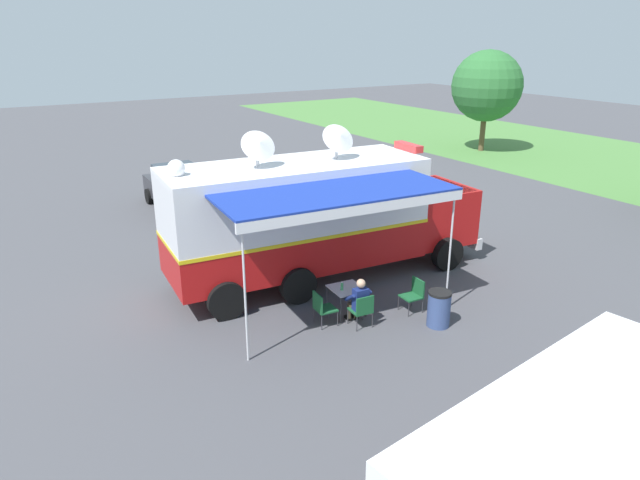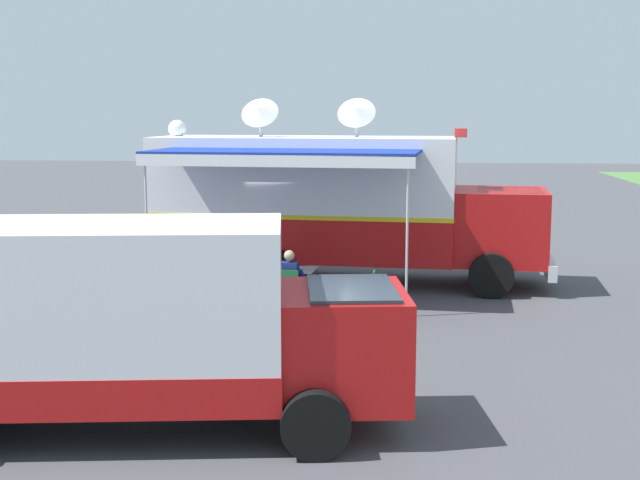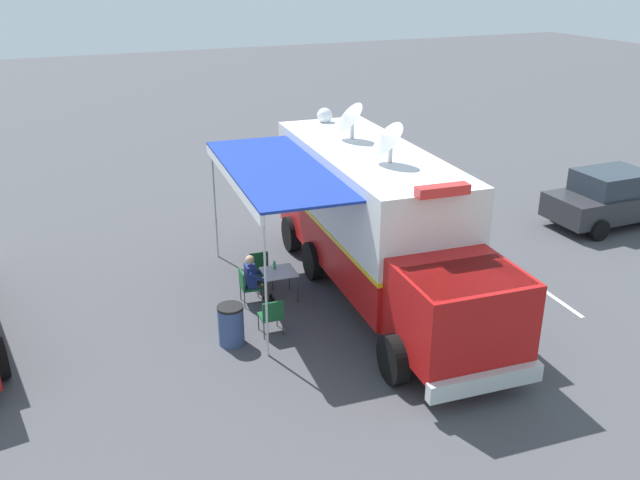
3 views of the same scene
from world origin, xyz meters
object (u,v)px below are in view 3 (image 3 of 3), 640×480
Objects in this scene: folding_table at (279,274)px; seated_responder at (254,278)px; trash_bin at (231,325)px; folding_chair_at_table at (247,284)px; car_behind_truck at (612,198)px; command_truck at (377,220)px; folding_chair_spare_by_truck at (272,314)px; folding_chair_beside_table at (260,267)px; water_bottle at (274,265)px.

seated_responder is (0.61, -0.06, -0.02)m from folding_table.
trash_bin reaches higher than folding_table.
trash_bin is (0.90, 1.66, -0.06)m from folding_chair_at_table.
car_behind_truck is (-11.94, -0.52, 0.23)m from seated_responder.
folding_chair_spare_by_truck is (3.09, 0.93, -1.43)m from command_truck.
seated_responder is 1.37× the size of trash_bin.
command_truck is 11.20× the size of folding_table.
folding_chair_at_table is 0.21× the size of car_behind_truck.
folding_chair_beside_table is 11.53m from car_behind_truck.
folding_chair_beside_table is 2.86m from trash_bin.
car_behind_truck is at bearing -177.95° from water_bottle.
command_truck is at bearing -163.27° from folding_chair_spare_by_truck.
car_behind_truck is at bearing -170.57° from trash_bin.
folding_chair_beside_table is 0.21× the size of car_behind_truck.
folding_table is 0.99× the size of folding_chair_at_table.
folding_chair_beside_table is (-0.61, -0.78, 0.00)m from folding_chair_at_table.
trash_bin is (1.65, 1.76, -0.38)m from water_bottle.
seated_responder reaches higher than folding_table.
folding_chair_beside_table is (0.14, -0.67, -0.32)m from water_bottle.
folding_table is 0.24m from water_bottle.
command_truck reaches higher than car_behind_truck.
folding_table is 0.99× the size of folding_chair_beside_table.
folding_table is 1.77m from folding_chair_spare_by_truck.
folding_table is at bearing 2.94° from car_behind_truck.
folding_chair_beside_table is (0.19, -0.85, -0.16)m from folding_table.
seated_responder is (0.57, 0.12, -0.18)m from water_bottle.
car_behind_truck is at bearing -172.18° from command_truck.
command_truck is 3.53m from folding_chair_spare_by_truck.
seated_responder is (2.94, -0.71, -1.30)m from command_truck.
command_truck reaches higher than folding_chair_spare_by_truck.
folding_table is 3.85× the size of water_bottle.
water_bottle is 0.26× the size of folding_chair_at_table.
folding_chair_spare_by_truck is 1.66m from seated_responder.
command_truck reaches higher than water_bottle.
seated_responder is at bearing 11.72° from water_bottle.
folding_table is at bearing 104.68° from water_bottle.
water_bottle is 0.83m from folding_chair_at_table.
folding_table is at bearing -137.00° from trash_bin.
folding_table is 11.35m from car_behind_truck.
water_bottle is 2.44m from trash_bin.
folding_table is 0.82m from folding_chair_at_table.
car_behind_truck reaches higher than folding_table.
water_bottle is at bearing 101.95° from folding_chair_beside_table.
seated_responder is at bearing 175.32° from folding_chair_at_table.
command_truck is 3.26m from folding_chair_beside_table.
car_behind_truck is (-11.38, -0.41, 0.05)m from water_bottle.
command_truck reaches higher than folding_chair_beside_table.
folding_chair_at_table is at bearing -13.12° from command_truck.
water_bottle is at bearing -172.30° from folding_chair_at_table.
command_truck is at bearing 160.71° from water_bottle.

